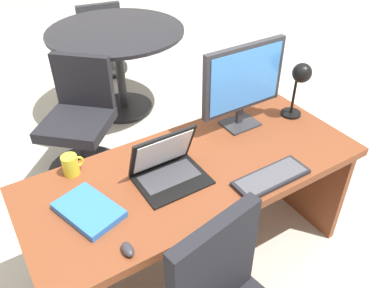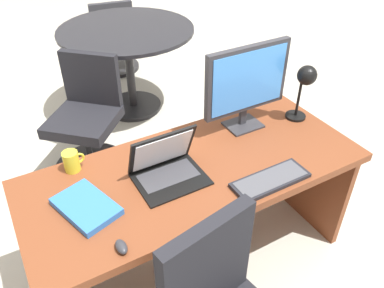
{
  "view_description": "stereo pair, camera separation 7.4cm",
  "coord_description": "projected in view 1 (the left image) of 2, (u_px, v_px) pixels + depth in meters",
  "views": [
    {
      "loc": [
        -0.82,
        -1.26,
        1.99
      ],
      "look_at": [
        0.0,
        0.04,
        0.86
      ],
      "focal_mm": 36.52,
      "sensor_mm": 36.0,
      "label": 1
    },
    {
      "loc": [
        -0.76,
        -1.3,
        1.99
      ],
      "look_at": [
        0.0,
        0.04,
        0.86
      ],
      "focal_mm": 36.52,
      "sensor_mm": 36.0,
      "label": 2
    }
  ],
  "objects": [
    {
      "name": "ground",
      "position": [
        102.0,
        140.0,
        3.41
      ],
      "size": [
        12.0,
        12.0,
        0.0
      ],
      "primitive_type": "plane",
      "color": "#B7B2A3"
    },
    {
      "name": "mouse",
      "position": [
        128.0,
        249.0,
        1.52
      ],
      "size": [
        0.04,
        0.08,
        0.03
      ],
      "color": "#2D2D33",
      "rests_on": "desk"
    },
    {
      "name": "meeting_chair_far",
      "position": [
        100.0,
        45.0,
        4.3
      ],
      "size": [
        0.56,
        0.56,
        0.82
      ],
      "color": "black",
      "rests_on": "ground"
    },
    {
      "name": "meeting_table",
      "position": [
        118.0,
        51.0,
        3.47
      ],
      "size": [
        1.19,
        1.19,
        0.8
      ],
      "color": "black",
      "rests_on": "ground"
    },
    {
      "name": "monitor",
      "position": [
        244.0,
        81.0,
        2.1
      ],
      "size": [
        0.51,
        0.16,
        0.48
      ],
      "color": "#2D2D33",
      "rests_on": "desk"
    },
    {
      "name": "keyboard",
      "position": [
        271.0,
        177.0,
        1.87
      ],
      "size": [
        0.39,
        0.14,
        0.02
      ],
      "color": "black",
      "rests_on": "desk"
    },
    {
      "name": "desk_lamp",
      "position": [
        300.0,
        80.0,
        2.19
      ],
      "size": [
        0.12,
        0.14,
        0.34
      ],
      "color": "black",
      "rests_on": "desk"
    },
    {
      "name": "book",
      "position": [
        89.0,
        210.0,
        1.69
      ],
      "size": [
        0.27,
        0.34,
        0.03
      ],
      "color": "blue",
      "rests_on": "desk"
    },
    {
      "name": "meeting_chair_near",
      "position": [
        81.0,
        128.0,
        2.9
      ],
      "size": [
        0.65,
        0.66,
        0.88
      ],
      "color": "black",
      "rests_on": "ground"
    },
    {
      "name": "laptop",
      "position": [
        166.0,
        163.0,
        1.86
      ],
      "size": [
        0.33,
        0.27,
        0.24
      ],
      "color": "black",
      "rests_on": "desk"
    },
    {
      "name": "coffee_mug",
      "position": [
        71.0,
        165.0,
        1.88
      ],
      "size": [
        0.11,
        0.08,
        0.11
      ],
      "color": "yellow",
      "rests_on": "desk"
    },
    {
      "name": "desk",
      "position": [
        191.0,
        191.0,
        2.1
      ],
      "size": [
        1.72,
        0.73,
        0.74
      ],
      "color": "brown",
      "rests_on": "ground"
    }
  ]
}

